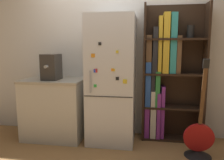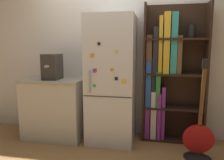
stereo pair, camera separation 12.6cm
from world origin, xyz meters
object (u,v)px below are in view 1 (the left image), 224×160
at_px(refrigerator, 112,80).
at_px(bookshelf, 165,76).
at_px(guitar, 198,143).
at_px(espresso_machine, 51,67).

relative_size(refrigerator, bookshelf, 0.91).
relative_size(bookshelf, guitar, 1.59).
bearing_deg(refrigerator, espresso_machine, -175.81).
relative_size(espresso_machine, guitar, 0.30).
height_order(refrigerator, bookshelf, bookshelf).
relative_size(refrigerator, guitar, 1.46).
bearing_deg(guitar, refrigerator, 164.52).
bearing_deg(refrigerator, bookshelf, 14.36).
height_order(bookshelf, espresso_machine, bookshelf).
distance_m(bookshelf, espresso_machine, 1.71).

